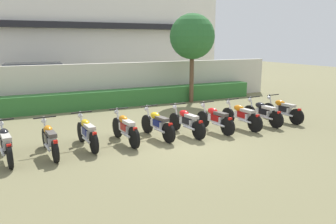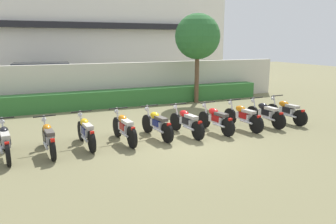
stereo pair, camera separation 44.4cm
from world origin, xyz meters
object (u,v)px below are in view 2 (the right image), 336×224
at_px(motorcycle_in_row_1, 48,137).
at_px(motorcycle_in_row_3, 124,127).
at_px(parked_car, 46,81).
at_px(motorcycle_in_row_8, 265,113).
at_px(motorcycle_in_row_7, 243,116).
at_px(motorcycle_in_row_2, 86,131).
at_px(tree_near_inspector, 197,37).
at_px(motorcycle_in_row_5, 186,122).
at_px(motorcycle_in_row_0, 5,141).
at_px(motorcycle_in_row_4, 157,124).
at_px(motorcycle_in_row_6, 216,119).
at_px(motorcycle_in_row_9, 286,111).

distance_m(motorcycle_in_row_1, motorcycle_in_row_3, 2.14).
distance_m(parked_car, motorcycle_in_row_8, 11.35).
distance_m(parked_car, motorcycle_in_row_3, 9.13).
xyz_separation_m(motorcycle_in_row_3, motorcycle_in_row_7, (4.17, -0.12, -0.01)).
bearing_deg(motorcycle_in_row_2, motorcycle_in_row_1, 95.48).
relative_size(tree_near_inspector, motorcycle_in_row_5, 2.24).
distance_m(motorcycle_in_row_0, motorcycle_in_row_4, 4.25).
distance_m(motorcycle_in_row_4, motorcycle_in_row_5, 0.98).
bearing_deg(motorcycle_in_row_5, motorcycle_in_row_6, -100.51).
distance_m(tree_near_inspector, motorcycle_in_row_4, 6.82).
height_order(tree_near_inspector, motorcycle_in_row_5, tree_near_inspector).
height_order(motorcycle_in_row_1, motorcycle_in_row_2, motorcycle_in_row_2).
bearing_deg(parked_car, motorcycle_in_row_2, -82.41).
bearing_deg(motorcycle_in_row_3, tree_near_inspector, -50.35).
height_order(motorcycle_in_row_6, motorcycle_in_row_7, motorcycle_in_row_7).
relative_size(motorcycle_in_row_1, motorcycle_in_row_2, 1.03).
bearing_deg(motorcycle_in_row_4, motorcycle_in_row_7, -101.27).
distance_m(motorcycle_in_row_1, motorcycle_in_row_6, 5.23).
distance_m(motorcycle_in_row_0, motorcycle_in_row_3, 3.18).
relative_size(tree_near_inspector, motorcycle_in_row_7, 2.23).
distance_m(parked_car, motorcycle_in_row_4, 9.34).
distance_m(motorcycle_in_row_2, motorcycle_in_row_8, 6.32).
xyz_separation_m(motorcycle_in_row_2, motorcycle_in_row_8, (6.32, -0.08, -0.00)).
distance_m(motorcycle_in_row_7, motorcycle_in_row_9, 2.04).
bearing_deg(motorcycle_in_row_3, parked_car, 6.27).
distance_m(parked_car, motorcycle_in_row_1, 9.11).
distance_m(motorcycle_in_row_1, motorcycle_in_row_5, 4.18).
xyz_separation_m(motorcycle_in_row_1, motorcycle_in_row_2, (1.02, 0.18, 0.01)).
bearing_deg(motorcycle_in_row_8, motorcycle_in_row_4, 83.90).
bearing_deg(motorcycle_in_row_6, motorcycle_in_row_2, 79.77).
distance_m(motorcycle_in_row_2, motorcycle_in_row_7, 5.29).
relative_size(motorcycle_in_row_1, motorcycle_in_row_4, 1.01).
height_order(motorcycle_in_row_4, motorcycle_in_row_9, motorcycle_in_row_4).
height_order(parked_car, tree_near_inspector, tree_near_inspector).
xyz_separation_m(motorcycle_in_row_3, motorcycle_in_row_9, (6.21, 0.02, -0.01)).
distance_m(motorcycle_in_row_1, motorcycle_in_row_8, 7.34).
distance_m(motorcycle_in_row_2, motorcycle_in_row_4, 2.18).
relative_size(motorcycle_in_row_6, motorcycle_in_row_9, 0.95).
bearing_deg(motorcycle_in_row_5, tree_near_inspector, -38.14).
height_order(motorcycle_in_row_0, motorcycle_in_row_1, motorcycle_in_row_0).
bearing_deg(motorcycle_in_row_7, motorcycle_in_row_2, 81.72).
xyz_separation_m(motorcycle_in_row_0, motorcycle_in_row_1, (1.05, -0.04, -0.02)).
relative_size(motorcycle_in_row_0, motorcycle_in_row_7, 1.02).
bearing_deg(tree_near_inspector, motorcycle_in_row_2, -141.78).
height_order(motorcycle_in_row_3, motorcycle_in_row_9, motorcycle_in_row_3).
bearing_deg(motorcycle_in_row_7, motorcycle_in_row_3, 81.87).
bearing_deg(motorcycle_in_row_3, motorcycle_in_row_6, -96.59).
height_order(motorcycle_in_row_0, motorcycle_in_row_6, motorcycle_in_row_0).
bearing_deg(motorcycle_in_row_6, motorcycle_in_row_1, 82.18).
relative_size(motorcycle_in_row_0, motorcycle_in_row_2, 1.06).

